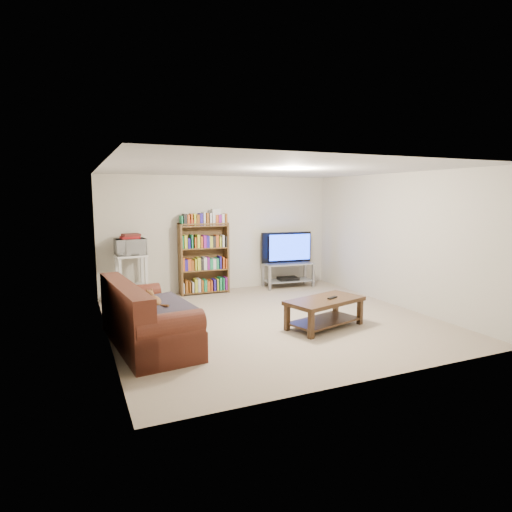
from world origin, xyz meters
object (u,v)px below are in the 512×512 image
sofa (143,323)px  tv_stand (288,271)px  bookshelf (204,257)px  coffee_table (325,307)px

sofa → tv_stand: 4.33m
sofa → bookshelf: size_ratio=1.44×
bookshelf → sofa: bearing=-119.8°
sofa → coffee_table: size_ratio=1.56×
coffee_table → bookshelf: bookshelf is taller
coffee_table → bookshelf: bearing=93.2°
bookshelf → coffee_table: bearing=-69.4°
coffee_table → sofa: bearing=158.2°
tv_stand → coffee_table: bearing=-101.9°
sofa → bookshelf: bookshelf is taller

